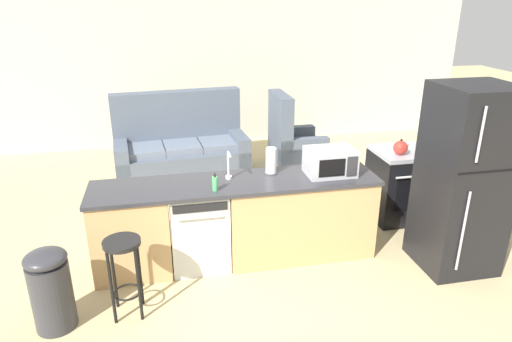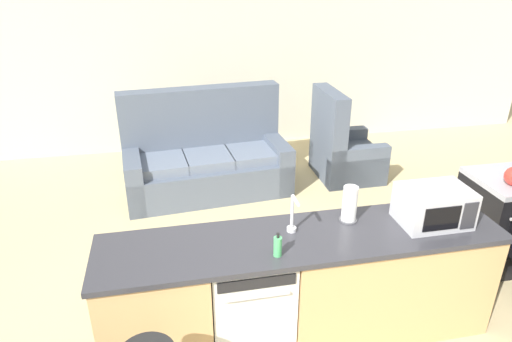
{
  "view_description": "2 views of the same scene",
  "coord_description": "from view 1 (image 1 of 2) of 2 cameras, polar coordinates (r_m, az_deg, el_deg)",
  "views": [
    {
      "loc": [
        -0.52,
        -4.22,
        2.68
      ],
      "look_at": [
        0.4,
        0.21,
        0.91
      ],
      "focal_mm": 32.0,
      "sensor_mm": 36.0,
      "label": 1
    },
    {
      "loc": [
        -0.73,
        -2.63,
        2.69
      ],
      "look_at": [
        -0.03,
        0.82,
        1.06
      ],
      "focal_mm": 32.0,
      "sensor_mm": 36.0,
      "label": 2
    }
  ],
  "objects": [
    {
      "name": "kettle",
      "position": [
        5.64,
        17.63,
        2.81
      ],
      "size": [
        0.21,
        0.17,
        0.19
      ],
      "color": "red",
      "rests_on": "stove_range"
    },
    {
      "name": "refrigerator",
      "position": [
        4.98,
        24.54,
        -1.04
      ],
      "size": [
        0.72,
        0.73,
        1.9
      ],
      "color": "black",
      "rests_on": "ground_plane"
    },
    {
      "name": "microwave",
      "position": [
        4.83,
        9.24,
        1.17
      ],
      "size": [
        0.5,
        0.37,
        0.28
      ],
      "color": "#B7B7BC",
      "rests_on": "kitchen_counter"
    },
    {
      "name": "wall_back",
      "position": [
        8.58,
        -6.22,
        11.96
      ],
      "size": [
        10.0,
        0.06,
        2.6
      ],
      "color": "beige",
      "rests_on": "ground_plane"
    },
    {
      "name": "dishwasher",
      "position": [
        4.8,
        -7.13,
        -6.96
      ],
      "size": [
        0.58,
        0.61,
        0.84
      ],
      "color": "silver",
      "rests_on": "ground_plane"
    },
    {
      "name": "bar_stool",
      "position": [
        4.15,
        -16.19,
        -10.81
      ],
      "size": [
        0.32,
        0.32,
        0.74
      ],
      "color": "black",
      "rests_on": "ground_plane"
    },
    {
      "name": "soap_bottle",
      "position": [
        4.41,
        -5.14,
        -1.57
      ],
      "size": [
        0.06,
        0.06,
        0.18
      ],
      "color": "#4CB266",
      "rests_on": "kitchen_counter"
    },
    {
      "name": "armchair",
      "position": [
        7.57,
        4.49,
        3.33
      ],
      "size": [
        0.81,
        0.86,
        1.2
      ],
      "color": "#515B6B",
      "rests_on": "ground_plane"
    },
    {
      "name": "kitchen_counter",
      "position": [
        4.85,
        -1.33,
        -6.46
      ],
      "size": [
        2.94,
        0.66,
        0.9
      ],
      "color": "tan",
      "rests_on": "ground_plane"
    },
    {
      "name": "stove_range",
      "position": [
        6.0,
        17.89,
        -1.57
      ],
      "size": [
        0.76,
        0.68,
        0.9
      ],
      "color": "black",
      "rests_on": "ground_plane"
    },
    {
      "name": "couch",
      "position": [
        7.28,
        -9.39,
        2.74
      ],
      "size": [
        2.07,
        1.07,
        1.27
      ],
      "color": "#515B6B",
      "rests_on": "ground_plane"
    },
    {
      "name": "ground_plane",
      "position": [
        5.03,
        -4.02,
        -10.93
      ],
      "size": [
        24.0,
        24.0,
        0.0
      ],
      "primitive_type": "plane",
      "color": "tan"
    },
    {
      "name": "trash_bin",
      "position": [
        4.29,
        -24.27,
        -13.27
      ],
      "size": [
        0.35,
        0.35,
        0.74
      ],
      "color": "#333338",
      "rests_on": "ground_plane"
    },
    {
      "name": "paper_towel_roll",
      "position": [
        4.79,
        1.88,
        1.25
      ],
      "size": [
        0.14,
        0.14,
        0.28
      ],
      "color": "#4C4C51",
      "rests_on": "kitchen_counter"
    },
    {
      "name": "sink_faucet",
      "position": [
        4.64,
        -3.43,
        0.48
      ],
      "size": [
        0.07,
        0.18,
        0.3
      ],
      "color": "silver",
      "rests_on": "kitchen_counter"
    }
  ]
}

